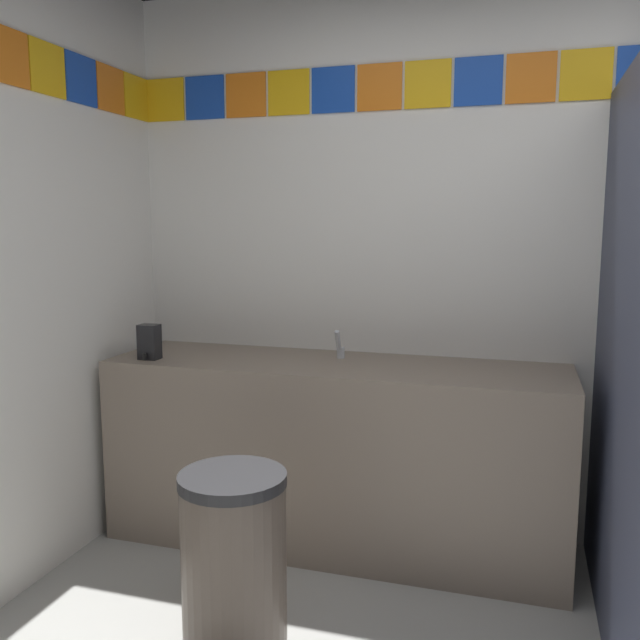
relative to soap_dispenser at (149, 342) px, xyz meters
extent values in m
cube|color=white|center=(1.73, 0.49, 0.35)|extent=(3.94, 0.08, 2.55)
cube|color=yellow|center=(-0.13, 0.44, 1.15)|extent=(0.21, 0.01, 0.21)
cube|color=#1947B7|center=(0.09, 0.44, 1.15)|extent=(0.21, 0.01, 0.21)
cube|color=orange|center=(0.31, 0.44, 1.15)|extent=(0.21, 0.01, 0.21)
cube|color=yellow|center=(0.53, 0.44, 1.15)|extent=(0.21, 0.01, 0.21)
cube|color=#1947B7|center=(0.74, 0.44, 1.15)|extent=(0.21, 0.01, 0.21)
cube|color=orange|center=(0.96, 0.44, 1.15)|extent=(0.21, 0.01, 0.21)
cube|color=yellow|center=(1.18, 0.44, 1.15)|extent=(0.21, 0.01, 0.21)
cube|color=#1947B7|center=(1.40, 0.44, 1.15)|extent=(0.21, 0.01, 0.21)
cube|color=orange|center=(1.62, 0.44, 1.15)|extent=(0.21, 0.01, 0.21)
cube|color=yellow|center=(1.84, 0.44, 1.15)|extent=(0.21, 0.01, 0.21)
cube|color=orange|center=(-0.23, -0.51, 1.15)|extent=(0.01, 0.21, 0.21)
cube|color=yellow|center=(-0.23, -0.30, 1.15)|extent=(0.01, 0.21, 0.21)
cube|color=#1947B7|center=(-0.23, -0.08, 1.15)|extent=(0.01, 0.21, 0.21)
cube|color=orange|center=(-0.23, 0.13, 1.15)|extent=(0.01, 0.21, 0.21)
cube|color=yellow|center=(-0.23, 0.34, 1.15)|extent=(0.01, 0.21, 0.21)
cube|color=gray|center=(0.83, 0.17, -0.50)|extent=(2.05, 0.57, 0.84)
cube|color=gray|center=(0.83, 0.44, -0.12)|extent=(2.05, 0.03, 0.08)
cylinder|color=white|center=(0.83, 0.14, -0.13)|extent=(0.34, 0.34, 0.10)
cylinder|color=silver|center=(0.83, 0.28, -0.05)|extent=(0.04, 0.04, 0.05)
cylinder|color=silver|center=(0.83, 0.23, 0.02)|extent=(0.02, 0.06, 0.09)
cube|color=black|center=(0.00, 0.00, 0.00)|extent=(0.09, 0.07, 0.16)
cylinder|color=black|center=(0.00, -0.04, -0.06)|extent=(0.02, 0.02, 0.03)
cube|color=#33384C|center=(1.96, -0.29, 0.07)|extent=(0.04, 1.47, 1.99)
cylinder|color=brown|center=(0.70, -0.65, -0.64)|extent=(0.37, 0.37, 0.57)
cylinder|color=#262628|center=(0.70, -0.65, -0.33)|extent=(0.37, 0.37, 0.04)
camera|label=1|loc=(1.62, -2.63, 0.53)|focal=37.25mm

